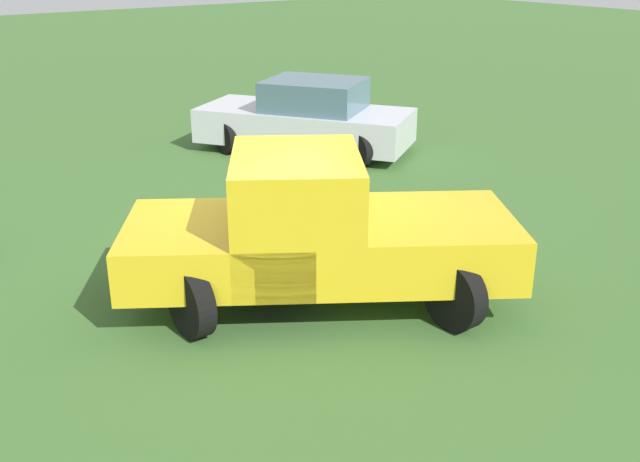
# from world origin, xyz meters

# --- Properties ---
(ground_plane) EXTENTS (80.00, 80.00, 0.00)m
(ground_plane) POSITION_xyz_m (0.00, 0.00, 0.00)
(ground_plane) COLOR #3D662D
(pickup_truck) EXTENTS (4.00, 4.79, 1.82)m
(pickup_truck) POSITION_xyz_m (-0.71, 0.12, 0.94)
(pickup_truck) COLOR black
(pickup_truck) RESTS_ON ground_plane
(sedan_near) EXTENTS (4.53, 3.85, 1.47)m
(sedan_near) POSITION_xyz_m (4.94, -3.83, 0.68)
(sedan_near) COLOR black
(sedan_near) RESTS_ON ground_plane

